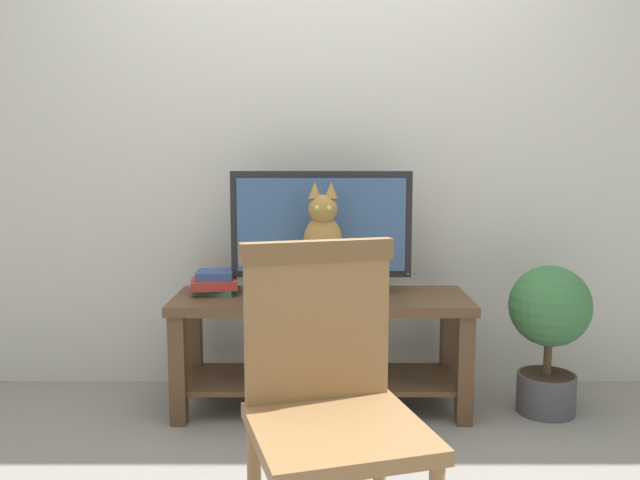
{
  "coord_description": "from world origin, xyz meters",
  "views": [
    {
      "loc": [
        -0.0,
        -2.35,
        1.19
      ],
      "look_at": [
        0.01,
        0.56,
        0.8
      ],
      "focal_mm": 36.89,
      "sensor_mm": 36.0,
      "label": 1
    }
  ],
  "objects_px": {
    "tv_stand": "(320,330)",
    "wooden_chair": "(328,390)",
    "tv": "(320,230)",
    "cat": "(322,248)",
    "book_stack": "(214,283)",
    "potted_plant": "(548,325)",
    "media_box": "(321,293)"
  },
  "relations": [
    {
      "from": "tv_stand",
      "to": "book_stack",
      "type": "relative_size",
      "value": 5.76
    },
    {
      "from": "wooden_chair",
      "to": "tv",
      "type": "bearing_deg",
      "value": 90.8
    },
    {
      "from": "media_box",
      "to": "cat",
      "type": "distance_m",
      "value": 0.21
    },
    {
      "from": "tv",
      "to": "wooden_chair",
      "type": "height_order",
      "value": "tv"
    },
    {
      "from": "tv",
      "to": "potted_plant",
      "type": "xyz_separation_m",
      "value": [
        1.04,
        -0.13,
        -0.42
      ]
    },
    {
      "from": "tv",
      "to": "cat",
      "type": "relative_size",
      "value": 1.76
    },
    {
      "from": "cat",
      "to": "potted_plant",
      "type": "bearing_deg",
      "value": 0.51
    },
    {
      "from": "tv_stand",
      "to": "potted_plant",
      "type": "distance_m",
      "value": 1.04
    },
    {
      "from": "tv",
      "to": "cat",
      "type": "bearing_deg",
      "value": -86.97
    },
    {
      "from": "media_box",
      "to": "cat",
      "type": "bearing_deg",
      "value": -85.96
    },
    {
      "from": "tv_stand",
      "to": "wooden_chair",
      "type": "relative_size",
      "value": 1.44
    },
    {
      "from": "tv_stand",
      "to": "cat",
      "type": "xyz_separation_m",
      "value": [
        0.01,
        -0.07,
        0.4
      ]
    },
    {
      "from": "cat",
      "to": "potted_plant",
      "type": "relative_size",
      "value": 0.7
    },
    {
      "from": "media_box",
      "to": "book_stack",
      "type": "xyz_separation_m",
      "value": [
        -0.5,
        0.1,
        0.03
      ]
    },
    {
      "from": "media_box",
      "to": "cat",
      "type": "relative_size",
      "value": 0.73
    },
    {
      "from": "media_box",
      "to": "potted_plant",
      "type": "distance_m",
      "value": 1.04
    },
    {
      "from": "tv",
      "to": "media_box",
      "type": "height_order",
      "value": "tv"
    },
    {
      "from": "tv_stand",
      "to": "potted_plant",
      "type": "bearing_deg",
      "value": -3.13
    },
    {
      "from": "media_box",
      "to": "wooden_chair",
      "type": "relative_size",
      "value": 0.37
    },
    {
      "from": "media_box",
      "to": "wooden_chair",
      "type": "xyz_separation_m",
      "value": [
        0.01,
        -1.2,
        -0.01
      ]
    },
    {
      "from": "tv",
      "to": "cat",
      "type": "xyz_separation_m",
      "value": [
        0.01,
        -0.14,
        -0.06
      ]
    },
    {
      "from": "tv",
      "to": "book_stack",
      "type": "height_order",
      "value": "tv"
    },
    {
      "from": "wooden_chair",
      "to": "cat",
      "type": "bearing_deg",
      "value": 90.53
    },
    {
      "from": "potted_plant",
      "to": "media_box",
      "type": "bearing_deg",
      "value": 179.7
    },
    {
      "from": "potted_plant",
      "to": "tv",
      "type": "bearing_deg",
      "value": 172.64
    },
    {
      "from": "wooden_chair",
      "to": "book_stack",
      "type": "height_order",
      "value": "wooden_chair"
    },
    {
      "from": "cat",
      "to": "book_stack",
      "type": "distance_m",
      "value": 0.55
    },
    {
      "from": "tv_stand",
      "to": "tv",
      "type": "height_order",
      "value": "tv"
    },
    {
      "from": "media_box",
      "to": "book_stack",
      "type": "distance_m",
      "value": 0.51
    },
    {
      "from": "wooden_chair",
      "to": "book_stack",
      "type": "bearing_deg",
      "value": 111.63
    },
    {
      "from": "tv",
      "to": "potted_plant",
      "type": "distance_m",
      "value": 1.13
    },
    {
      "from": "book_stack",
      "to": "wooden_chair",
      "type": "bearing_deg",
      "value": -68.37
    }
  ]
}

